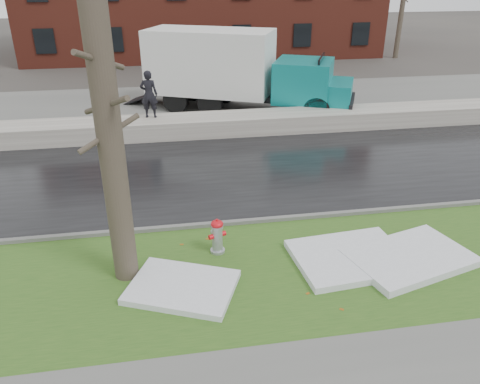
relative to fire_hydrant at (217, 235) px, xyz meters
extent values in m
plane|color=#47423D|center=(0.53, 0.26, -0.52)|extent=(120.00, 120.00, 0.00)
cube|color=#2B511B|center=(0.53, -0.99, -0.50)|extent=(60.00, 4.50, 0.04)
cube|color=black|center=(0.53, 4.76, -0.51)|extent=(60.00, 7.00, 0.03)
cube|color=slate|center=(0.53, 13.26, -0.51)|extent=(60.00, 9.00, 0.03)
cube|color=slate|center=(0.53, 1.26, -0.45)|extent=(60.00, 0.15, 0.14)
cube|color=#BAB6AA|center=(0.53, 8.96, -0.15)|extent=(60.00, 1.60, 0.75)
cylinder|color=brown|center=(-5.47, 26.26, 2.73)|extent=(0.36, 0.36, 6.50)
cylinder|color=brown|center=(-5.47, 26.26, 3.08)|extent=(1.40, 0.61, 0.63)
cylinder|color=brown|center=(16.53, 24.26, 2.73)|extent=(0.36, 0.36, 6.50)
cylinder|color=brown|center=(16.53, 24.26, 3.08)|extent=(1.40, 0.61, 0.63)
cylinder|color=#A1A5A9|center=(0.00, -0.01, -0.09)|extent=(0.33, 0.33, 0.77)
ellipsoid|color=red|center=(0.00, -0.01, 0.29)|extent=(0.38, 0.38, 0.18)
cylinder|color=red|center=(0.00, -0.01, 0.39)|extent=(0.07, 0.07, 0.06)
cylinder|color=red|center=(-0.15, -0.06, -0.02)|extent=(0.15, 0.15, 0.12)
cylinder|color=red|center=(0.15, 0.05, -0.02)|extent=(0.15, 0.15, 0.12)
cylinder|color=#A1A5A9|center=(-0.05, 0.15, -0.02)|extent=(0.18, 0.16, 0.15)
cylinder|color=brown|center=(-2.12, -0.59, 2.76)|extent=(0.61, 0.61, 6.48)
cylinder|color=brown|center=(-2.12, -0.59, 3.41)|extent=(1.03, 1.36, 0.67)
cylinder|color=brown|center=(-2.12, -0.59, 4.24)|extent=(0.79, 1.31, 0.61)
cylinder|color=brown|center=(-2.12, -0.59, 2.85)|extent=(1.21, 0.79, 0.58)
cube|color=black|center=(2.53, 12.20, 0.17)|extent=(8.21, 4.51, 0.23)
cube|color=silver|center=(1.27, 12.78, 1.72)|extent=(6.35, 4.81, 2.88)
cube|color=#0E7E7F|center=(5.30, 10.94, 1.08)|extent=(3.29, 3.35, 1.81)
cube|color=#0E7E7F|center=(6.71, 10.30, 0.65)|extent=(2.14, 2.67, 0.96)
cube|color=black|center=(5.98, 10.63, 1.72)|extent=(0.96, 1.98, 0.96)
cube|color=black|center=(-1.94, 14.24, -0.17)|extent=(2.19, 1.92, 0.72)
cylinder|color=black|center=(5.56, 9.59, 0.07)|extent=(1.20, 0.78, 1.17)
cylinder|color=black|center=(6.49, 11.63, 0.07)|extent=(1.20, 0.78, 1.17)
cylinder|color=black|center=(1.10, 11.63, 0.07)|extent=(1.20, 0.78, 1.17)
cylinder|color=black|center=(2.02, 13.66, 0.07)|extent=(1.20, 0.78, 1.17)
cylinder|color=black|center=(-0.46, 12.33, 0.07)|extent=(1.20, 0.78, 1.17)
cylinder|color=black|center=(0.47, 14.37, 0.07)|extent=(1.20, 0.78, 1.17)
imported|color=black|center=(-1.58, 9.22, 1.17)|extent=(0.75, 0.56, 1.88)
cube|color=silver|center=(3.04, -0.89, -0.40)|extent=(2.77, 2.22, 0.16)
cube|color=silver|center=(-0.93, -1.35, -0.41)|extent=(2.65, 2.33, 0.14)
cube|color=silver|center=(4.41, -1.14, -0.39)|extent=(3.18, 2.49, 0.18)
camera|label=1|loc=(-1.04, -9.56, 5.80)|focal=35.00mm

